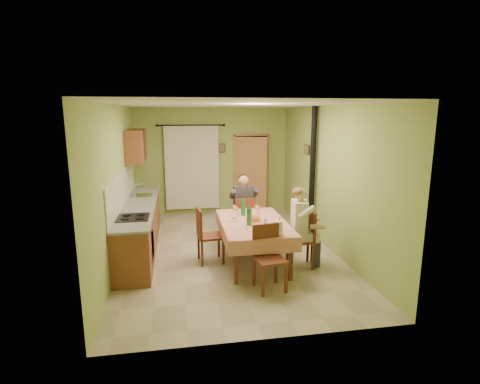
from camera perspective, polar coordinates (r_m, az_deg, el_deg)
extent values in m
cube|color=tan|center=(7.45, -1.79, -8.92)|extent=(4.00, 6.00, 0.01)
cube|color=#99B25B|center=(10.02, -4.21, 4.70)|extent=(4.00, 0.04, 2.80)
cube|color=#99B25B|center=(4.20, 3.77, -5.33)|extent=(4.00, 0.04, 2.80)
cube|color=#99B25B|center=(7.09, -18.09, 1.19)|extent=(0.04, 6.00, 2.80)
cube|color=#99B25B|center=(7.60, 13.25, 2.15)|extent=(0.04, 6.00, 2.80)
cube|color=white|center=(6.97, -1.94, 13.16)|extent=(4.00, 6.00, 0.04)
cube|color=brown|center=(7.66, -14.98, -5.25)|extent=(0.60, 3.60, 0.88)
cube|color=gray|center=(7.54, -15.17, -1.91)|extent=(0.64, 3.64, 0.04)
cube|color=white|center=(7.51, -17.47, 0.47)|extent=(0.02, 3.60, 0.66)
cube|color=silver|center=(8.32, -14.68, -0.52)|extent=(0.42, 0.42, 0.03)
cube|color=black|center=(6.57, -15.97, -3.74)|extent=(0.52, 0.56, 0.02)
cube|color=black|center=(6.69, -13.19, -7.59)|extent=(0.01, 0.55, 0.55)
cube|color=brown|center=(8.67, -15.56, 6.85)|extent=(0.35, 1.40, 0.70)
cylinder|color=black|center=(9.79, -7.48, 10.05)|extent=(1.70, 0.04, 0.04)
cube|color=silver|center=(9.91, -7.32, 3.68)|extent=(1.40, 0.06, 2.20)
cube|color=black|center=(10.21, 1.71, 2.77)|extent=(0.84, 0.03, 2.06)
cube|color=#B87A4D|center=(10.12, -0.78, 2.69)|extent=(0.06, 0.06, 2.12)
cube|color=#B87A4D|center=(10.30, 4.18, 2.81)|extent=(0.06, 0.06, 2.12)
cube|color=#B87A4D|center=(10.09, 1.76, 8.71)|extent=(0.96, 0.06, 0.06)
cube|color=#B87A4D|center=(10.07, 1.75, 2.58)|extent=(0.79, 0.30, 2.04)
cube|color=tan|center=(6.67, 2.09, -4.72)|extent=(1.16, 1.94, 0.04)
cube|color=tan|center=(5.81, 3.98, -8.43)|extent=(1.15, 0.02, 0.22)
cube|color=tan|center=(7.61, 0.65, -3.47)|extent=(1.15, 0.02, 0.22)
cube|color=tan|center=(6.61, -2.82, -5.86)|extent=(0.03, 1.93, 0.22)
cube|color=tan|center=(6.83, 6.83, -5.35)|extent=(0.03, 1.93, 0.22)
cylinder|color=white|center=(7.29, 0.79, -3.02)|extent=(0.25, 0.25, 0.02)
ellipsoid|color=#CC7233|center=(7.29, 0.79, -2.86)|extent=(0.12, 0.12, 0.05)
cylinder|color=white|center=(6.09, 2.93, -6.05)|extent=(0.25, 0.25, 0.02)
ellipsoid|color=#CC7233|center=(6.08, 2.93, -5.87)|extent=(0.12, 0.12, 0.05)
cylinder|color=white|center=(6.36, 5.26, -5.31)|extent=(0.25, 0.25, 0.02)
ellipsoid|color=#CC7233|center=(6.35, 5.26, -5.13)|extent=(0.12, 0.12, 0.05)
cylinder|color=white|center=(6.78, -0.84, -4.17)|extent=(0.25, 0.25, 0.02)
ellipsoid|color=#CC7233|center=(6.77, -0.84, -4.00)|extent=(0.12, 0.12, 0.05)
cylinder|color=orange|center=(6.70, 2.01, -4.11)|extent=(0.26, 0.26, 0.08)
cylinder|color=white|center=(6.14, 3.11, -5.90)|extent=(0.28, 0.28, 0.02)
cube|color=tan|center=(6.17, 3.24, -5.61)|extent=(0.07, 0.06, 0.03)
cube|color=tan|center=(6.15, 3.29, -5.67)|extent=(0.07, 0.07, 0.03)
cube|color=tan|center=(6.17, 3.26, -5.61)|extent=(0.06, 0.07, 0.03)
cylinder|color=silver|center=(6.55, 3.90, -4.41)|extent=(0.07, 0.07, 0.10)
cylinder|color=silver|center=(7.03, 2.87, -3.25)|extent=(0.07, 0.07, 0.10)
cylinder|color=white|center=(5.94, 6.01, -5.46)|extent=(0.11, 0.11, 0.22)
cylinder|color=silver|center=(5.93, 6.02, -5.18)|extent=(0.02, 0.02, 0.30)
cube|color=#5F2A1A|center=(7.83, 0.55, -4.16)|extent=(0.43, 0.43, 0.04)
cube|color=#5F2A1A|center=(7.59, 0.86, -2.69)|extent=(0.41, 0.06, 0.47)
cube|color=#5F2A1A|center=(5.75, 4.61, -10.26)|extent=(0.49, 0.49, 0.04)
cube|color=#5F2A1A|center=(5.82, 3.90, -7.17)|extent=(0.43, 0.11, 0.49)
cube|color=#5F2A1A|center=(6.66, 9.16, -7.23)|extent=(0.48, 0.48, 0.04)
cube|color=#5F2A1A|center=(6.63, 10.91, -4.96)|extent=(0.08, 0.44, 0.50)
cube|color=#5F2A1A|center=(6.79, -4.52, -6.74)|extent=(0.48, 0.48, 0.04)
cube|color=#5F2A1A|center=(6.68, -6.25, -4.65)|extent=(0.08, 0.44, 0.50)
cube|color=#38333D|center=(7.72, 0.72, -3.79)|extent=(0.38, 0.42, 0.16)
cube|color=#38333D|center=(7.76, 0.51, -1.04)|extent=(0.41, 0.24, 0.54)
sphere|color=tan|center=(7.67, 0.53, 1.78)|extent=(0.21, 0.21, 0.21)
ellipsoid|color=black|center=(7.70, 0.47, 2.13)|extent=(0.21, 0.21, 0.16)
cube|color=silver|center=(6.66, 10.03, -6.54)|extent=(0.43, 0.40, 0.16)
cube|color=silver|center=(6.53, 9.03, -3.67)|extent=(0.26, 0.42, 0.54)
sphere|color=tan|center=(6.44, 9.23, -0.32)|extent=(0.21, 0.21, 0.21)
ellipsoid|color=olive|center=(6.42, 8.89, 0.03)|extent=(0.21, 0.21, 0.16)
cylinder|color=black|center=(8.12, 10.97, 2.84)|extent=(0.12, 0.12, 2.80)
cylinder|color=black|center=(8.40, 10.63, -5.61)|extent=(0.24, 0.24, 0.30)
cube|color=black|center=(9.98, -2.79, 6.71)|extent=(0.19, 0.03, 0.23)
cube|color=brown|center=(8.65, 10.13, 6.42)|extent=(0.03, 0.31, 0.21)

